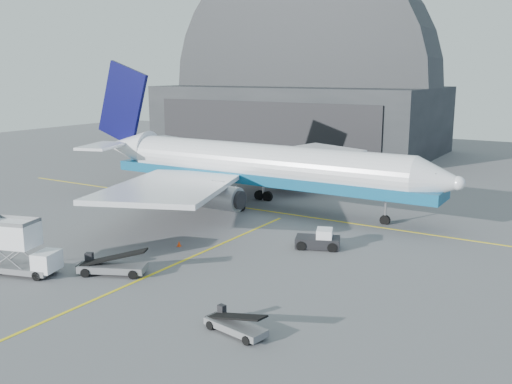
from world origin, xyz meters
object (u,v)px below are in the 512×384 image
Objects in this scene: airliner at (250,165)px; belt_loader_a at (112,266)px; catering_truck at (18,248)px; pushback_tug at (319,240)px; belt_loader_b at (235,325)px.

airliner reaches higher than belt_loader_a.
catering_truck reaches higher than pushback_tug.
pushback_tug is at bearing 30.57° from catering_truck.
airliner is 8.87× the size of belt_loader_a.
pushback_tug is at bearing 109.76° from belt_loader_b.
airliner reaches higher than belt_loader_b.
airliner is at bearing 121.40° from pushback_tug.
belt_loader_a is (5.86, 3.47, -1.34)m from catering_truck.
pushback_tug is at bearing 28.06° from belt_loader_a.
airliner is at bearing 68.02° from catering_truck.
belt_loader_a is 13.50m from belt_loader_b.
catering_truck is 1.40× the size of belt_loader_b.
belt_loader_b is at bearing -59.26° from airliner.
airliner is at bearing 130.93° from belt_loader_b.
pushback_tug is (16.06, 17.32, -1.31)m from catering_truck.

